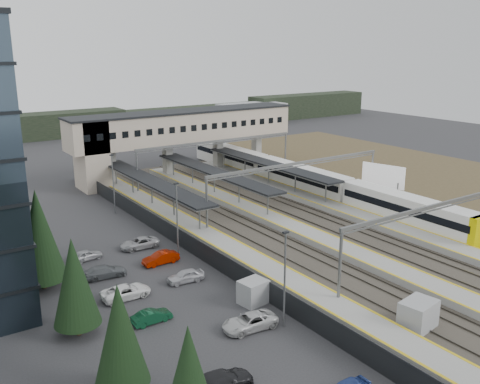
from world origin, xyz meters
TOP-DOWN VIEW (x-y plane):
  - ground at (0.00, 0.00)m, footprint 220.00×220.00m
  - conifer_row at (-22.00, -3.86)m, footprint 4.42×49.82m
  - car_park at (-13.41, -6.98)m, footprint 10.66×44.65m
  - lampposts at (-8.00, 1.25)m, footprint 0.50×53.25m
  - fence at (-6.50, 5.00)m, footprint 0.08×90.00m
  - relay_cabin_near at (0.47, -14.33)m, footprint 3.24×2.60m
  - relay_cabin_far at (-7.68, -3.34)m, footprint 2.53×2.20m
  - rail_corridor at (9.34, 5.00)m, footprint 34.00×90.00m
  - canopies at (7.00, 27.00)m, footprint 23.10×30.00m
  - footbridge at (7.70, 42.00)m, footprint 40.40×6.40m
  - gantries at (12.00, 3.00)m, footprint 28.40×62.28m
  - train at (20.00, 22.30)m, footprint 2.87×59.96m
  - billboard at (25.66, 11.59)m, footprint 1.93×6.21m
  - treeline_far at (23.81, 92.28)m, footprint 170.00×19.00m

SIDE VIEW (x-z plane):
  - ground at x=0.00m, z-range 0.00..0.00m
  - rail_corridor at x=9.34m, z-range -0.17..0.75m
  - car_park at x=-13.41m, z-range -0.04..1.25m
  - fence at x=-6.50m, z-range 0.00..2.00m
  - relay_cabin_far at x=-7.68m, z-range 0.00..2.11m
  - relay_cabin_near at x=0.47m, z-range 0.00..2.43m
  - train at x=20.00m, z-range 0.25..3.86m
  - treeline_far at x=23.81m, z-range -0.55..6.45m
  - billboard at x=25.66m, z-range 0.98..6.52m
  - canopies at x=7.00m, z-range 2.28..5.56m
  - lampposts at x=-8.00m, z-range 0.30..8.37m
  - conifer_row at x=-22.00m, z-range 0.09..9.59m
  - gantries at x=12.00m, z-range 2.41..9.58m
  - footbridge at x=7.70m, z-range 2.33..13.53m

